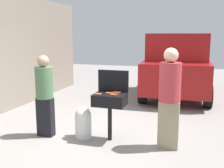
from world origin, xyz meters
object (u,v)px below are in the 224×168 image
object	(u,v)px
bbq_grill	(110,101)
hot_dog_4	(110,93)
hot_dog_0	(109,93)
propane_tank	(83,122)
hot_dog_1	(98,94)
parked_minivan	(178,64)
hot_dog_6	(98,94)
hot_dog_7	(116,93)
person_left	(45,93)
person_right	(170,95)
hot_dog_5	(118,92)
hot_dog_2	(115,94)
hot_dog_3	(114,95)

from	to	relation	value
bbq_grill	hot_dog_4	world-z (taller)	hot_dog_4
bbq_grill	hot_dog_0	bearing A→B (deg)	-127.03
propane_tank	hot_dog_0	bearing A→B (deg)	4.53
hot_dog_1	hot_dog_0	bearing A→B (deg)	28.27
hot_dog_0	parked_minivan	xyz separation A→B (m)	(0.92, 4.52, 0.11)
hot_dog_4	hot_dog_6	bearing A→B (deg)	-137.48
hot_dog_7	person_left	distance (m)	1.41
hot_dog_6	hot_dog_1	bearing A→B (deg)	81.55
hot_dog_1	parked_minivan	distance (m)	4.74
bbq_grill	person_right	size ratio (longest dim) A/B	0.51
hot_dog_4	hot_dog_7	size ratio (longest dim) A/B	1.00
hot_dog_6	parked_minivan	world-z (taller)	parked_minivan
bbq_grill	hot_dog_0	world-z (taller)	hot_dog_0
hot_dog_5	propane_tank	xyz separation A→B (m)	(-0.65, -0.17, -0.60)
parked_minivan	hot_dog_2	bearing A→B (deg)	78.22
hot_dog_1	parked_minivan	size ratio (longest dim) A/B	0.03
hot_dog_4	hot_dog_2	bearing A→B (deg)	-32.40
hot_dog_6	parked_minivan	xyz separation A→B (m)	(1.10, 4.65, 0.11)
hot_dog_2	propane_tank	size ratio (longest dim) A/B	0.21
hot_dog_1	parked_minivan	xyz separation A→B (m)	(1.10, 4.61, 0.11)
hot_dog_0	hot_dog_7	size ratio (longest dim) A/B	1.00
hot_dog_3	person_right	xyz separation A→B (m)	(0.99, 0.07, 0.05)
propane_tank	hot_dog_1	bearing A→B (deg)	-9.12
hot_dog_0	hot_dog_2	world-z (taller)	same
hot_dog_0	person_right	bearing A→B (deg)	-1.96
hot_dog_3	hot_dog_1	bearing A→B (deg)	177.33
hot_dog_3	hot_dog_5	xyz separation A→B (m)	(0.01, 0.24, 0.00)
person_left	hot_dog_0	bearing A→B (deg)	8.30
hot_dog_0	hot_dog_1	bearing A→B (deg)	-151.73
hot_dog_1	person_right	distance (m)	1.29
hot_dog_6	hot_dog_2	bearing A→B (deg)	16.68
hot_dog_0	person_right	xyz separation A→B (m)	(1.11, -0.04, 0.05)
hot_dog_5	person_right	world-z (taller)	person_right
hot_dog_3	hot_dog_7	world-z (taller)	same
hot_dog_2	hot_dog_6	distance (m)	0.33
person_right	hot_dog_2	bearing A→B (deg)	7.29
hot_dog_1	propane_tank	world-z (taller)	hot_dog_1
person_right	parked_minivan	xyz separation A→B (m)	(-0.19, 4.56, 0.06)
hot_dog_2	hot_dog_7	distance (m)	0.14
hot_dog_5	person_left	size ratio (longest dim) A/B	0.08
bbq_grill	hot_dog_7	distance (m)	0.20
bbq_grill	person_right	distance (m)	1.12
person_left	hot_dog_6	bearing A→B (deg)	2.65
hot_dog_4	hot_dog_0	bearing A→B (deg)	-95.15
hot_dog_7	bbq_grill	bearing A→B (deg)	-136.44
hot_dog_6	person_left	world-z (taller)	person_left
hot_dog_6	person_right	size ratio (longest dim) A/B	0.07
hot_dog_0	hot_dog_6	distance (m)	0.23
hot_dog_6	hot_dog_7	world-z (taller)	same
hot_dog_4	hot_dog_6	size ratio (longest dim) A/B	1.00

